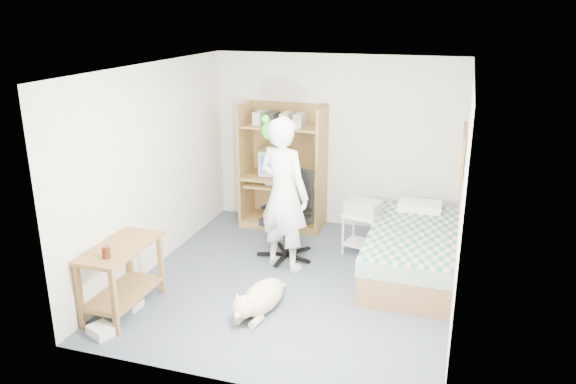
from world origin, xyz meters
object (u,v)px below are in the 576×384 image
(printer_cart, at_px, (362,227))
(bed, at_px, (412,252))
(office_chair, at_px, (289,227))
(computer_hutch, at_px, (284,171))
(person, at_px, (284,194))
(dog, at_px, (260,298))
(side_desk, at_px, (122,268))

(printer_cart, bearing_deg, bed, -16.48)
(office_chair, distance_m, printer_cart, 0.97)
(computer_hutch, relative_size, person, 0.94)
(dog, bearing_deg, person, 105.48)
(bed, distance_m, office_chair, 1.59)
(computer_hutch, height_order, bed, computer_hutch)
(computer_hutch, distance_m, bed, 2.35)
(person, bearing_deg, side_desk, 70.65)
(printer_cart, bearing_deg, person, -127.45)
(dog, xyz_separation_m, printer_cart, (0.75, 1.84, 0.20))
(dog, height_order, printer_cart, printer_cart)
(computer_hutch, xyz_separation_m, printer_cart, (1.31, -0.71, -0.45))
(computer_hutch, bearing_deg, printer_cart, -28.47)
(side_desk, relative_size, printer_cart, 1.80)
(bed, relative_size, person, 1.06)
(computer_hutch, distance_m, person, 1.47)
(side_desk, height_order, person, person)
(bed, bearing_deg, person, -170.13)
(computer_hutch, xyz_separation_m, office_chair, (0.42, -1.08, -0.41))
(office_chair, bearing_deg, side_desk, -103.74)
(side_desk, distance_m, dog, 1.49)
(bed, distance_m, side_desk, 3.39)
(side_desk, xyz_separation_m, printer_cart, (2.16, 2.23, -0.13))
(bed, height_order, person, person)
(person, height_order, printer_cart, person)
(bed, bearing_deg, computer_hutch, 150.71)
(bed, xyz_separation_m, person, (-1.55, -0.27, 0.67))
(bed, relative_size, dog, 1.96)
(person, bearing_deg, bed, -149.48)
(bed, height_order, dog, bed)
(side_desk, xyz_separation_m, person, (1.30, 1.55, 0.46))
(bed, relative_size, office_chair, 1.76)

